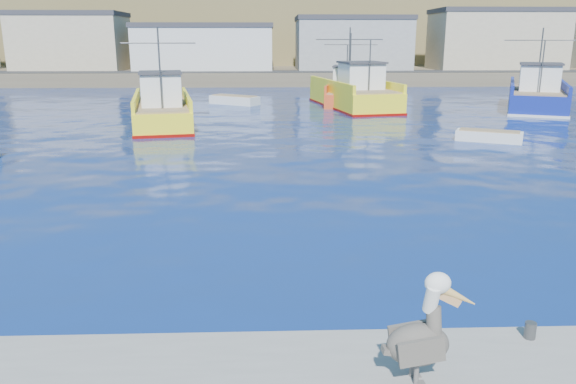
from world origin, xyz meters
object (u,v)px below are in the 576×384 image
at_px(skiff_mid, 489,137).
at_px(boat_orange, 348,92).
at_px(trawler_yellow_a, 162,110).
at_px(trawler_blue, 537,96).
at_px(pelican, 422,335).
at_px(skiff_extra, 235,101).
at_px(trawler_yellow_b, 354,94).

bearing_deg(skiff_mid, boat_orange, 105.58).
xyz_separation_m(trawler_yellow_a, trawler_blue, (29.44, 8.24, 0.07)).
bearing_deg(trawler_yellow_a, pelican, -72.85).
height_order(trawler_blue, skiff_mid, trawler_blue).
height_order(skiff_mid, skiff_extra, skiff_extra).
xyz_separation_m(trawler_yellow_b, skiff_extra, (-10.34, 2.74, -0.80)).
bearing_deg(skiff_extra, skiff_mid, -51.42).
bearing_deg(trawler_yellow_a, skiff_extra, 72.04).
height_order(trawler_yellow_b, pelican, trawler_yellow_b).
height_order(trawler_yellow_a, trawler_yellow_b, trawler_yellow_b).
bearing_deg(pelican, trawler_yellow_a, 107.15).
bearing_deg(skiff_mid, pelican, -113.49).
xyz_separation_m(trawler_yellow_a, skiff_mid, (19.68, -6.83, -0.77)).
distance_m(boat_orange, pelican, 43.16).
distance_m(trawler_blue, skiff_extra, 25.73).
height_order(trawler_yellow_b, skiff_mid, trawler_yellow_b).
height_order(trawler_yellow_a, skiff_mid, trawler_yellow_a).
bearing_deg(pelican, boat_orange, 83.47).
relative_size(skiff_mid, skiff_extra, 0.81).
bearing_deg(boat_orange, trawler_blue, -15.46).
bearing_deg(trawler_yellow_a, trawler_yellow_b, 34.53).
xyz_separation_m(trawler_yellow_a, boat_orange, (14.31, 12.42, 0.05)).
bearing_deg(boat_orange, trawler_yellow_b, -86.64).
distance_m(trawler_yellow_b, trawler_blue, 15.08).
bearing_deg(skiff_extra, trawler_yellow_b, -14.83).
xyz_separation_m(trawler_yellow_a, skiff_extra, (4.11, 12.68, -0.70)).
xyz_separation_m(trawler_blue, skiff_mid, (-9.76, -15.06, -0.84)).
distance_m(trawler_yellow_b, pelican, 40.72).
bearing_deg(boat_orange, trawler_yellow_a, -139.04).
distance_m(trawler_yellow_a, skiff_mid, 20.84).
xyz_separation_m(skiff_extra, pelican, (5.29, -43.14, 0.95)).
relative_size(trawler_yellow_a, pelican, 6.34).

